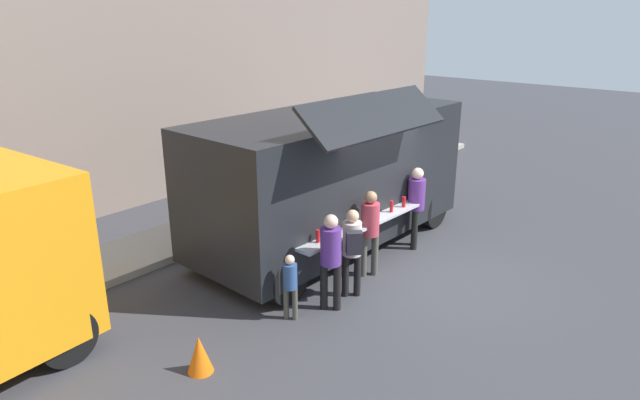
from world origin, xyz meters
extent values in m
plane|color=#38383D|center=(0.00, 0.00, 0.00)|extent=(60.00, 60.00, 0.00)
cube|color=#9E998E|center=(-4.01, 4.76, 0.07)|extent=(28.00, 1.60, 0.15)
cube|color=gray|center=(-3.01, 8.66, 4.67)|extent=(32.00, 2.40, 9.34)
cube|color=black|center=(-0.01, 2.16, 1.56)|extent=(6.22, 2.64, 2.51)
cube|color=black|center=(-0.68, 0.61, 3.06)|extent=(3.40, 0.84, 0.63)
cube|color=black|center=(-0.67, 1.02, 1.86)|extent=(3.21, 0.20, 1.13)
cube|color=#B7B7BC|center=(-0.67, 0.80, 0.99)|extent=(3.39, 0.46, 0.05)
cylinder|color=red|center=(-1.91, 0.89, 1.13)|extent=(0.07, 0.07, 0.23)
cylinder|color=yellow|center=(-1.51, 0.81, 1.12)|extent=(0.08, 0.08, 0.20)
cylinder|color=#CCE9F6|center=(-1.08, 0.82, 1.11)|extent=(0.08, 0.08, 0.18)
cylinder|color=orange|center=(-0.65, 0.86, 1.14)|extent=(0.08, 0.08, 0.23)
cylinder|color=green|center=(-0.28, 0.80, 1.14)|extent=(0.06, 0.06, 0.25)
cylinder|color=red|center=(0.15, 0.76, 1.13)|extent=(0.07, 0.07, 0.23)
cylinder|color=red|center=(0.56, 0.73, 1.13)|extent=(0.08, 0.08, 0.21)
cube|color=black|center=(3.01, 2.06, 2.01)|extent=(0.15, 2.08, 1.11)
cylinder|color=black|center=(2.39, 3.15, 0.45)|extent=(0.90, 0.28, 0.90)
cylinder|color=black|center=(2.32, 1.01, 0.45)|extent=(0.90, 0.28, 0.90)
cylinder|color=black|center=(-2.35, 3.31, 0.45)|extent=(0.90, 0.28, 0.90)
cylinder|color=black|center=(-2.42, 1.17, 0.45)|extent=(0.90, 0.28, 0.90)
cube|color=black|center=(-5.18, 3.45, 1.86)|extent=(0.20, 1.96, 0.96)
cylinder|color=black|center=(-5.66, 2.34, 0.42)|extent=(0.84, 0.26, 0.84)
cone|color=orange|center=(-4.60, 0.75, 0.28)|extent=(0.36, 0.36, 0.55)
cylinder|color=#2F6338|center=(4.20, 4.46, 0.43)|extent=(0.60, 0.60, 0.86)
cylinder|color=#48473F|center=(-0.76, 0.75, 0.41)|extent=(0.13, 0.13, 0.82)
cylinder|color=#48473F|center=(-0.58, 0.61, 0.41)|extent=(0.13, 0.13, 0.82)
cylinder|color=#AE3645|center=(-0.67, 0.68, 1.13)|extent=(0.34, 0.34, 0.62)
sphere|color=#9B6F4E|center=(-0.67, 0.68, 1.55)|extent=(0.23, 0.23, 0.23)
cylinder|color=black|center=(-1.59, 0.54, 0.39)|extent=(0.12, 0.12, 0.78)
cylinder|color=black|center=(-1.44, 0.39, 0.39)|extent=(0.12, 0.12, 0.78)
cylinder|color=beige|center=(-1.52, 0.46, 1.08)|extent=(0.32, 0.32, 0.59)
sphere|color=#DDAC84|center=(-1.52, 0.46, 1.48)|extent=(0.22, 0.22, 0.22)
cube|color=#25242A|center=(-1.69, 0.29, 1.11)|extent=(0.31, 0.31, 0.38)
cylinder|color=black|center=(-2.17, 0.54, 0.41)|extent=(0.13, 0.13, 0.83)
cylinder|color=black|center=(-2.05, 0.35, 0.41)|extent=(0.13, 0.13, 0.83)
cylinder|color=#552C81|center=(-2.11, 0.45, 1.14)|extent=(0.34, 0.34, 0.62)
sphere|color=beige|center=(-2.11, 0.45, 1.57)|extent=(0.23, 0.23, 0.23)
cylinder|color=black|center=(0.93, 0.66, 0.43)|extent=(0.13, 0.13, 0.85)
cylinder|color=black|center=(1.13, 0.77, 0.43)|extent=(0.13, 0.13, 0.85)
cylinder|color=#582C7B|center=(1.03, 0.72, 1.17)|extent=(0.35, 0.35, 0.64)
sphere|color=beige|center=(1.03, 0.72, 1.61)|extent=(0.24, 0.24, 0.24)
cylinder|color=#4B493F|center=(-2.81, 0.80, 0.28)|extent=(0.09, 0.09, 0.55)
cylinder|color=#4B493F|center=(-2.74, 0.67, 0.28)|extent=(0.09, 0.09, 0.55)
cylinder|color=#2F4E84|center=(-2.77, 0.74, 0.76)|extent=(0.23, 0.23, 0.42)
sphere|color=beige|center=(-2.77, 0.74, 1.05)|extent=(0.16, 0.16, 0.16)
camera|label=1|loc=(-8.56, -4.73, 4.75)|focal=31.32mm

